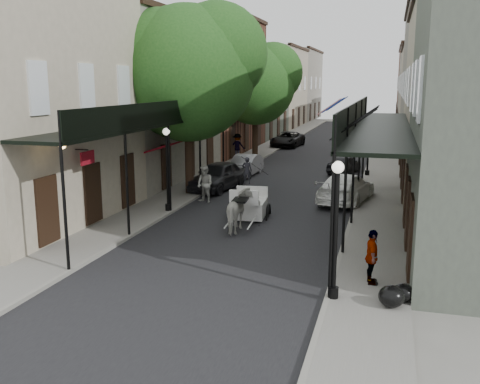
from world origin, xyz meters
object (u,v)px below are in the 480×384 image
Objects in this scene: lamppost_left at (167,168)px; pedestrian_sidewalk_left at (238,146)px; carriage at (250,192)px; car_right_near at (346,188)px; tree_near at (196,68)px; pedestrian_walking at (205,184)px; tree_far at (261,81)px; car_left_mid at (245,165)px; car_left_near at (218,176)px; car_right_far at (344,164)px; lamppost_right_near at (336,228)px; car_left_far at (288,139)px; lamppost_right_far at (369,144)px; pedestrian_sidewalk_right at (372,257)px; horse at (240,211)px.

pedestrian_sidewalk_left is at bearing 95.38° from lamppost_left.
carriage reaches higher than car_right_near.
tree_near is 5.91m from pedestrian_walking.
car_right_near is (7.50, 4.44, -1.34)m from lamppost_left.
tree_far is 4.63× the size of pedestrian_sidewalk_left.
pedestrian_sidewalk_left is 6.94m from car_left_mid.
car_left_near is 7.11m from car_right_near.
car_left_near is at bearing 84.98° from lamppost_left.
tree_far is 10.05m from car_right_far.
car_left_far is at bearing 102.70° from lamppost_right_near.
car_right_far is at bearing 58.18° from car_left_near.
lamppost_right_far reaches higher than car_left_far.
car_left_far is at bearing -61.89° from car_right_near.
car_left_near is (0.60, 1.52, -5.72)m from tree_near.
tree_near is 15.30m from pedestrian_sidewalk_right.
lamppost_right_near is 0.76× the size of car_right_near.
pedestrian_sidewalk_right is at bearing -46.62° from car_left_near.
tree_far is 1.76× the size of car_left_far.
car_right_far is at bearing -59.64° from car_left_far.
pedestrian_walking is (0.98, -1.70, -5.58)m from tree_near.
pedestrian_sidewalk_left reaches higher than car_left_mid.
lamppost_right_near is 12.53m from car_right_near.
pedestrian_walking is (-3.03, 4.49, 0.08)m from horse.
lamppost_left is 4.57m from horse.
car_right_near is (6.75, -5.98, 0.05)m from car_left_mid.
lamppost_right_far is 11.01m from pedestrian_sidewalk_left.
horse is 1.05× the size of pedestrian_sidewalk_left.
pedestrian_walking is (-7.32, 10.47, -1.14)m from lamppost_right_near.
pedestrian_sidewalk_right is 19.84m from car_right_far.
lamppost_right_far is 7.75m from car_left_mid.
pedestrian_sidewalk_left is 25.94m from pedestrian_sidewalk_right.
horse is 15.28m from car_right_far.
pedestrian_sidewalk_left reaches higher than car_right_near.
tree_near is 4.92× the size of horse.
pedestrian_sidewalk_left is 0.38× the size of car_left_far.
pedestrian_sidewalk_right is at bearing 113.80° from pedestrian_sidewalk_left.
pedestrian_walking is 0.98× the size of pedestrian_sidewalk_left.
pedestrian_sidewalk_left reaches higher than car_left_near.
pedestrian_walking is (-2.79, 1.93, -0.16)m from carriage.
lamppost_left is at bearing 94.76° from pedestrian_sidewalk_left.
horse is 1.22× the size of pedestrian_sidewalk_right.
car_right_far is at bearing -37.10° from tree_far.
car_right_far is (3.02, 12.45, -0.47)m from carriage.
lamppost_left is 0.82× the size of car_left_near.
car_left_far is (-0.25, 15.75, 0.03)m from car_left_mid.
horse is at bearing 71.21° from car_right_near.
tree_near is 5.28× the size of pedestrian_walking.
pedestrian_sidewalk_left reaches higher than horse.
pedestrian_sidewalk_left is 0.41× the size of car_left_near.
pedestrian_walking is at bearing -74.70° from car_left_near.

